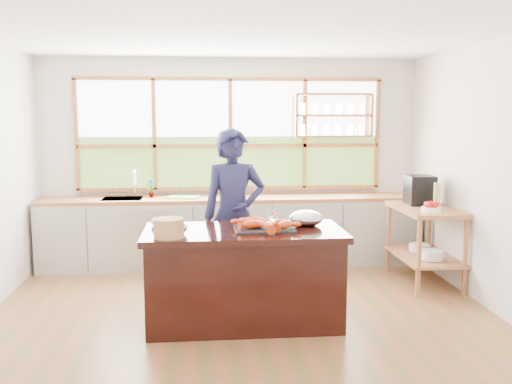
{
  "coord_description": "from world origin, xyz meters",
  "views": [
    {
      "loc": [
        -0.37,
        -5.38,
        1.96
      ],
      "look_at": [
        0.15,
        0.15,
        1.2
      ],
      "focal_mm": 40.0,
      "sensor_mm": 36.0,
      "label": 1
    }
  ],
  "objects": [
    {
      "name": "ground_plane",
      "position": [
        0.0,
        0.0,
        0.0
      ],
      "size": [
        5.0,
        5.0,
        0.0
      ],
      "primitive_type": "plane",
      "color": "brown"
    },
    {
      "name": "room_shell",
      "position": [
        0.02,
        0.51,
        1.75
      ],
      "size": [
        5.02,
        4.52,
        2.71
      ],
      "color": "silver",
      "rests_on": "ground_plane"
    },
    {
      "name": "back_counter",
      "position": [
        -0.02,
        1.94,
        0.45
      ],
      "size": [
        4.9,
        0.63,
        0.9
      ],
      "color": "#A9A79F",
      "rests_on": "ground_plane"
    },
    {
      "name": "right_shelf_unit",
      "position": [
        2.19,
        0.89,
        0.6
      ],
      "size": [
        0.62,
        1.1,
        0.9
      ],
      "color": "#A9653B",
      "rests_on": "ground_plane"
    },
    {
      "name": "island",
      "position": [
        0.0,
        -0.2,
        0.45
      ],
      "size": [
        1.85,
        0.9,
        0.9
      ],
      "color": "black",
      "rests_on": "ground_plane"
    },
    {
      "name": "cook",
      "position": [
        -0.05,
        0.53,
        0.91
      ],
      "size": [
        0.71,
        0.5,
        1.82
      ],
      "primitive_type": "imported",
      "rotation": [
        0.0,
        0.0,
        0.11
      ],
      "color": "#18193A",
      "rests_on": "ground_plane"
    },
    {
      "name": "potted_plant",
      "position": [
        -1.05,
        2.0,
        1.02
      ],
      "size": [
        0.14,
        0.11,
        0.24
      ],
      "primitive_type": "imported",
      "rotation": [
        0.0,
        0.0,
        -0.19
      ],
      "color": "slate",
      "rests_on": "back_counter"
    },
    {
      "name": "cutting_board",
      "position": [
        -0.63,
        1.94,
        0.91
      ],
      "size": [
        0.45,
        0.38,
        0.01
      ],
      "primitive_type": "cube",
      "rotation": [
        0.0,
        0.0,
        -0.21
      ],
      "color": "green",
      "rests_on": "back_counter"
    },
    {
      "name": "espresso_machine",
      "position": [
        2.19,
        1.1,
        1.07
      ],
      "size": [
        0.32,
        0.34,
        0.35
      ],
      "primitive_type": "cube",
      "rotation": [
        0.0,
        0.0,
        -0.04
      ],
      "color": "black",
      "rests_on": "right_shelf_unit"
    },
    {
      "name": "wine_bottle",
      "position": [
        2.24,
        0.72,
        1.05
      ],
      "size": [
        0.08,
        0.08,
        0.31
      ],
      "primitive_type": "cylinder",
      "rotation": [
        0.0,
        0.0,
        -0.05
      ],
      "color": "#A1B14F",
      "rests_on": "right_shelf_unit"
    },
    {
      "name": "fruit_bowl",
      "position": [
        2.14,
        0.62,
        0.95
      ],
      "size": [
        0.22,
        0.22,
        0.11
      ],
      "color": "white",
      "rests_on": "right_shelf_unit"
    },
    {
      "name": "slate_board",
      "position": [
        0.19,
        -0.21,
        0.91
      ],
      "size": [
        0.55,
        0.4,
        0.02
      ],
      "primitive_type": "cube",
      "rotation": [
        0.0,
        0.0,
        -0.0
      ],
      "color": "black",
      "rests_on": "island"
    },
    {
      "name": "lobster_pile",
      "position": [
        0.18,
        -0.22,
        0.96
      ],
      "size": [
        0.55,
        0.48,
        0.08
      ],
      "color": "#D53A03",
      "rests_on": "slate_board"
    },
    {
      "name": "mixing_bowl_left",
      "position": [
        -0.65,
        -0.34,
        0.96
      ],
      "size": [
        0.28,
        0.28,
        0.14
      ],
      "primitive_type": "ellipsoid",
      "color": "#ADB0B4",
      "rests_on": "island"
    },
    {
      "name": "mixing_bowl_right",
      "position": [
        0.61,
        -0.05,
        0.97
      ],
      "size": [
        0.33,
        0.33,
        0.16
      ],
      "primitive_type": "ellipsoid",
      "color": "#ADB0B4",
      "rests_on": "island"
    },
    {
      "name": "wine_glass",
      "position": [
        0.24,
        -0.49,
        1.06
      ],
      "size": [
        0.08,
        0.08,
        0.22
      ],
      "color": "white",
      "rests_on": "island"
    },
    {
      "name": "wicker_basket",
      "position": [
        -0.67,
        -0.48,
        0.98
      ],
      "size": [
        0.26,
        0.26,
        0.17
      ],
      "primitive_type": "cylinder",
      "color": "#AF7951",
      "rests_on": "island"
    },
    {
      "name": "parchment_roll",
      "position": [
        -0.8,
        -0.07,
        0.94
      ],
      "size": [
        0.16,
        0.31,
        0.08
      ],
      "primitive_type": "cylinder",
      "rotation": [
        1.57,
        0.0,
        0.27
      ],
      "color": "silver",
      "rests_on": "island"
    }
  ]
}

